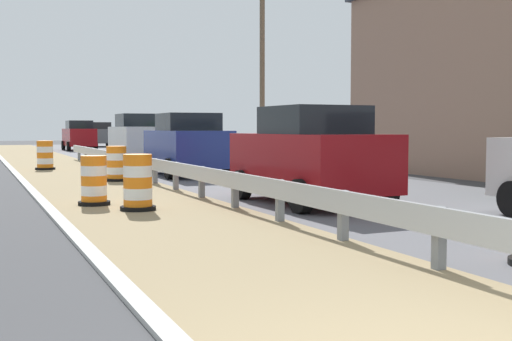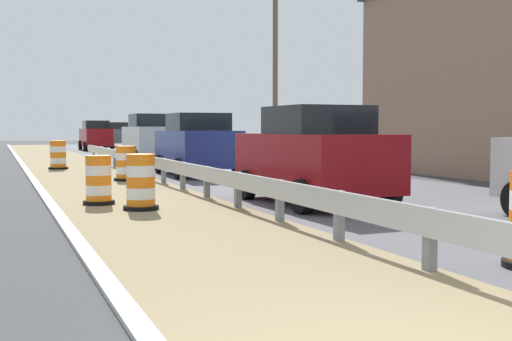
% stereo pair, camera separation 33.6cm
% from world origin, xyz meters
% --- Properties ---
extents(guardrail_median, '(0.18, 54.90, 0.71)m').
position_xyz_m(guardrail_median, '(2.03, 2.84, 0.52)').
color(guardrail_median, '#ADB2B7').
rests_on(guardrail_median, ground).
extents(traffic_barrel_close, '(0.68, 0.68, 1.07)m').
position_xyz_m(traffic_barrel_close, '(0.25, 9.29, 0.48)').
color(traffic_barrel_close, orange).
rests_on(traffic_barrel_close, ground).
extents(traffic_barrel_mid, '(0.64, 0.64, 1.00)m').
position_xyz_m(traffic_barrel_mid, '(-0.37, 10.47, 0.45)').
color(traffic_barrel_mid, orange).
rests_on(traffic_barrel_mid, ground).
extents(traffic_barrel_far, '(0.72, 0.72, 1.03)m').
position_xyz_m(traffic_barrel_far, '(1.26, 16.27, 0.46)').
color(traffic_barrel_far, orange).
rests_on(traffic_barrel_far, ground).
extents(traffic_barrel_farther, '(0.73, 0.73, 1.08)m').
position_xyz_m(traffic_barrel_farther, '(-0.13, 22.56, 0.49)').
color(traffic_barrel_farther, orange).
rests_on(traffic_barrel_farther, ground).
extents(car_lead_near_lane, '(2.02, 4.53, 2.06)m').
position_xyz_m(car_lead_near_lane, '(4.19, 43.48, 1.03)').
color(car_lead_near_lane, maroon).
rests_on(car_lead_near_lane, ground).
extents(car_trailing_near_lane, '(2.15, 4.82, 1.98)m').
position_xyz_m(car_trailing_near_lane, '(6.97, 31.45, 0.99)').
color(car_trailing_near_lane, black).
rests_on(car_trailing_near_lane, ground).
extents(car_lead_far_lane, '(2.18, 4.09, 2.00)m').
position_xyz_m(car_lead_far_lane, '(3.76, 8.94, 1.00)').
color(car_lead_far_lane, maroon).
rests_on(car_lead_far_lane, ground).
extents(car_mid_far_lane, '(2.02, 4.02, 2.02)m').
position_xyz_m(car_mid_far_lane, '(7.13, 51.98, 1.01)').
color(car_mid_far_lane, '#4C5156').
rests_on(car_mid_far_lane, ground).
extents(car_trailing_far_lane, '(2.18, 4.34, 2.03)m').
position_xyz_m(car_trailing_far_lane, '(3.85, 17.63, 1.02)').
color(car_trailing_far_lane, navy).
rests_on(car_trailing_far_lane, ground).
extents(car_distant_b, '(1.94, 4.10, 2.17)m').
position_xyz_m(car_distant_b, '(4.03, 25.60, 1.08)').
color(car_distant_b, silver).
rests_on(car_distant_b, ground).
extents(utility_pole_mid, '(0.24, 1.80, 8.53)m').
position_xyz_m(utility_pole_mid, '(9.88, 25.09, 4.42)').
color(utility_pole_mid, brown).
rests_on(utility_pole_mid, ground).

